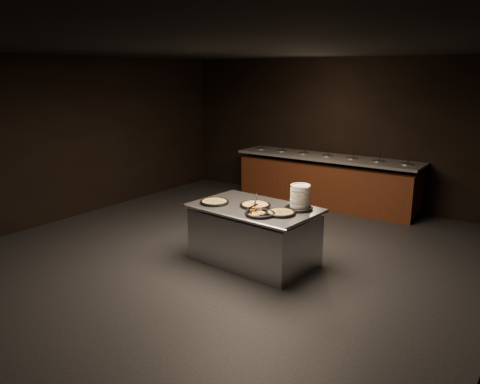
{
  "coord_description": "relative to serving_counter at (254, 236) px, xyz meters",
  "views": [
    {
      "loc": [
        3.83,
        -4.89,
        2.58
      ],
      "look_at": [
        0.19,
        0.3,
        0.98
      ],
      "focal_mm": 35.0,
      "sensor_mm": 36.0,
      "label": 1
    }
  ],
  "objects": [
    {
      "name": "pan_veggie_whole",
      "position": [
        -0.55,
        -0.18,
        0.44
      ],
      "size": [
        0.41,
        0.41,
        0.04
      ],
      "rotation": [
        0.0,
        0.0,
        0.34
      ],
      "color": "black",
      "rests_on": "serving_counter"
    },
    {
      "name": "room",
      "position": [
        -0.45,
        -0.28,
        1.06
      ],
      "size": [
        7.02,
        8.02,
        2.92
      ],
      "color": "black",
      "rests_on": "ground"
    },
    {
      "name": "server_right",
      "position": [
        0.2,
        -0.29,
        0.49
      ],
      "size": [
        0.3,
        0.09,
        0.14
      ],
      "rotation": [
        0.0,
        0.0,
        -0.09
      ],
      "color": "silver",
      "rests_on": "serving_counter"
    },
    {
      "name": "pan_cheese_slices_b",
      "position": [
        0.28,
        -0.29,
        0.44
      ],
      "size": [
        0.4,
        0.4,
        0.04
      ],
      "rotation": [
        0.0,
        0.0,
        2.06
      ],
      "color": "black",
      "rests_on": "serving_counter"
    },
    {
      "name": "plate_stack",
      "position": [
        0.54,
        0.3,
        0.58
      ],
      "size": [
        0.27,
        0.27,
        0.32
      ],
      "primitive_type": "cylinder",
      "color": "silver",
      "rests_on": "serving_counter"
    },
    {
      "name": "pan_cheese_whole",
      "position": [
        0.0,
        0.01,
        0.44
      ],
      "size": [
        0.43,
        0.43,
        0.04
      ],
      "rotation": [
        0.0,
        0.0,
        -0.25
      ],
      "color": "black",
      "rests_on": "serving_counter"
    },
    {
      "name": "server_left",
      "position": [
        0.02,
        -0.01,
        0.5
      ],
      "size": [
        0.23,
        0.31,
        0.17
      ],
      "rotation": [
        0.0,
        0.0,
        2.19
      ],
      "color": "silver",
      "rests_on": "serving_counter"
    },
    {
      "name": "pan_veggie_slices",
      "position": [
        0.48,
        -0.1,
        0.44
      ],
      "size": [
        0.4,
        0.4,
        0.04
      ],
      "rotation": [
        0.0,
        0.0,
        -0.79
      ],
      "color": "black",
      "rests_on": "serving_counter"
    },
    {
      "name": "pan_cheese_slices_a",
      "position": [
        0.57,
        0.23,
        0.44
      ],
      "size": [
        0.38,
        0.38,
        0.04
      ],
      "rotation": [
        0.0,
        0.0,
        0.83
      ],
      "color": "black",
      "rests_on": "serving_counter"
    },
    {
      "name": "salad_bar",
      "position": [
        -0.45,
        3.28,
        0.05
      ],
      "size": [
        3.7,
        0.83,
        1.18
      ],
      "color": "#4D2812",
      "rests_on": "ground"
    },
    {
      "name": "serving_counter",
      "position": [
        0.0,
        0.0,
        0.0
      ],
      "size": [
        1.78,
        1.23,
        0.81
      ],
      "rotation": [
        0.0,
        0.0,
        -0.08
      ],
      "color": "silver",
      "rests_on": "ground"
    }
  ]
}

